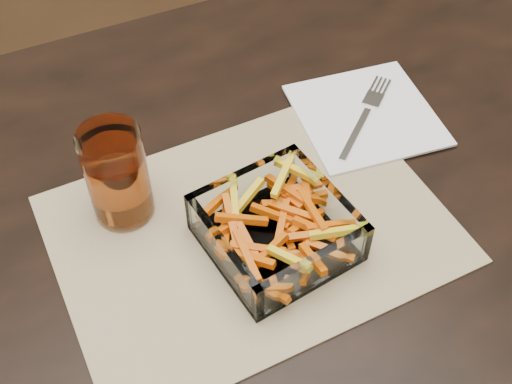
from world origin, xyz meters
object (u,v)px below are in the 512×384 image
glass_bowl (276,231)px  fork (366,114)px  dining_table (280,249)px  tumbler (118,178)px

glass_bowl → fork: (0.21, 0.14, -0.02)m
glass_bowl → fork: size_ratio=1.14×
fork → glass_bowl: bearing=-95.9°
dining_table → fork: bearing=27.9°
tumbler → fork: 0.35m
glass_bowl → dining_table: bearing=55.5°
dining_table → glass_bowl: glass_bowl is taller
fork → tumbler: bearing=-127.3°
glass_bowl → fork: 0.25m
tumbler → fork: tumbler is taller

